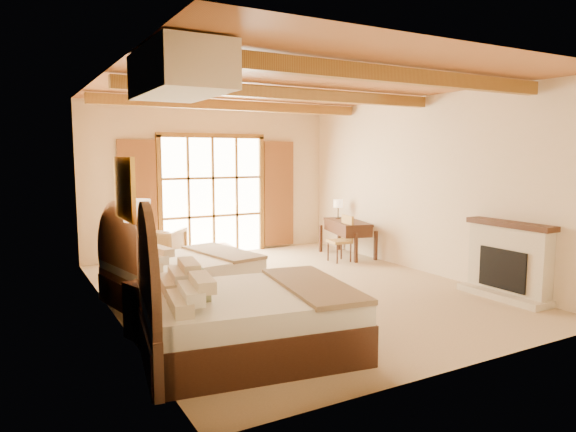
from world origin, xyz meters
TOP-DOWN VIEW (x-y plane):
  - floor at (0.00, 0.00)m, footprint 7.00×7.00m
  - wall_back at (0.00, 3.50)m, footprint 5.50×0.00m
  - wall_left at (-2.75, 0.00)m, footprint 0.00×7.00m
  - wall_right at (2.75, 0.00)m, footprint 0.00×7.00m
  - ceiling at (0.00, 0.00)m, footprint 7.00×7.00m
  - ceiling_beams at (0.00, 0.00)m, footprint 5.39×4.60m
  - french_doors at (0.00, 3.44)m, footprint 3.95×0.08m
  - fireplace at (2.60, -2.00)m, footprint 0.46×1.40m
  - painting at (-2.70, -0.75)m, footprint 0.06×0.95m
  - canopy_valance at (-2.40, -2.00)m, footprint 0.70×1.40m
  - bed_near at (-1.88, -2.08)m, footprint 2.48×2.01m
  - bed_far at (-1.82, 0.33)m, footprint 2.29×1.87m
  - nightstand at (-2.47, -1.10)m, footprint 0.70×0.70m
  - floor_lamp at (-2.50, -0.43)m, footprint 0.34×0.34m
  - armchair at (-1.43, 2.56)m, footprint 1.18×1.18m
  - ottoman at (-0.51, 2.03)m, footprint 0.61×0.61m
  - desk at (2.38, 1.81)m, footprint 0.94×1.50m
  - desk_chair at (1.93, 1.41)m, footprint 0.45×0.45m
  - desk_lamp at (2.46, 2.26)m, footprint 0.20×0.20m

SIDE VIEW (x-z plane):
  - floor at x=0.00m, z-range 0.00..0.00m
  - ottoman at x=-0.51m, z-range 0.00..0.43m
  - desk_chair at x=1.93m, z-range -0.18..0.75m
  - nightstand at x=-2.47m, z-range 0.00..0.67m
  - armchair at x=-1.43m, z-range 0.00..0.77m
  - bed_far at x=-1.82m, z-range -0.26..1.07m
  - desk at x=2.38m, z-range 0.03..0.78m
  - bed_near at x=-1.88m, z-range -0.29..1.18m
  - fireplace at x=2.60m, z-range -0.07..1.09m
  - desk_lamp at x=2.46m, z-range 0.86..1.27m
  - french_doors at x=0.00m, z-range -0.05..2.55m
  - floor_lamp at x=-2.50m, z-range 0.56..2.14m
  - wall_back at x=0.00m, z-range -1.15..4.35m
  - wall_left at x=-2.75m, z-range -1.90..5.10m
  - wall_right at x=2.75m, z-range -1.90..5.10m
  - painting at x=-2.70m, z-range 1.38..2.12m
  - canopy_valance at x=-2.40m, z-range 2.73..3.18m
  - ceiling_beams at x=0.00m, z-range 2.99..3.17m
  - ceiling at x=0.00m, z-range 3.20..3.20m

